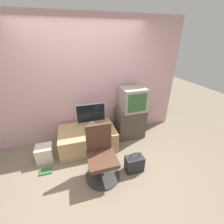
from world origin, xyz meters
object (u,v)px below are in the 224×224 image
crt_tv (133,99)px  handbag (134,163)px  book (46,171)px  main_monitor (91,114)px  keyboard (94,129)px  office_chair (101,158)px  mouse (106,128)px  cardboard_box_lower (45,153)px

crt_tv → handbag: (-0.37, -1.02, -0.80)m
book → main_monitor: bearing=34.3°
main_monitor → keyboard: size_ratio=1.71×
office_chair → book: 1.07m
keyboard → book: bearing=-155.3°
main_monitor → office_chair: 1.04m
crt_tv → handbag: bearing=-110.0°
keyboard → mouse: bearing=-6.1°
crt_tv → cardboard_box_lower: size_ratio=1.61×
office_chair → mouse: bearing=70.3°
main_monitor → office_chair: bearing=-90.7°
cardboard_box_lower → mouse: bearing=4.7°
main_monitor → mouse: (0.26, -0.24, -0.24)m
crt_tv → office_chair: crt_tv is taller
crt_tv → book: size_ratio=2.48×
keyboard → main_monitor: bearing=91.9°
office_chair → cardboard_box_lower: size_ratio=2.91×
mouse → office_chair: 0.80m
office_chair → crt_tv: bearing=44.6°
handbag → book: bearing=165.1°
mouse → crt_tv: 0.86m
mouse → main_monitor: bearing=136.7°
main_monitor → crt_tv: crt_tv is taller
mouse → handbag: 0.94m
main_monitor → keyboard: 0.33m
main_monitor → keyboard: (0.01, -0.21, -0.25)m
office_chair → book: (-0.96, 0.33, -0.35)m
mouse → cardboard_box_lower: size_ratio=0.21×
crt_tv → office_chair: (-0.95, -0.94, -0.59)m
office_chair → cardboard_box_lower: (-0.98, 0.65, -0.20)m
main_monitor → crt_tv: size_ratio=1.21×
mouse → crt_tv: crt_tv is taller
keyboard → office_chair: (-0.02, -0.78, -0.08)m
crt_tv → office_chair: size_ratio=0.55×
cardboard_box_lower → book: 0.36m
mouse → office_chair: size_ratio=0.07×
cardboard_box_lower → book: cardboard_box_lower is taller
keyboard → handbag: bearing=-57.1°
office_chair → handbag: 0.62m
office_chair → cardboard_box_lower: bearing=146.6°
crt_tv → book: 2.22m
office_chair → handbag: size_ratio=2.31×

